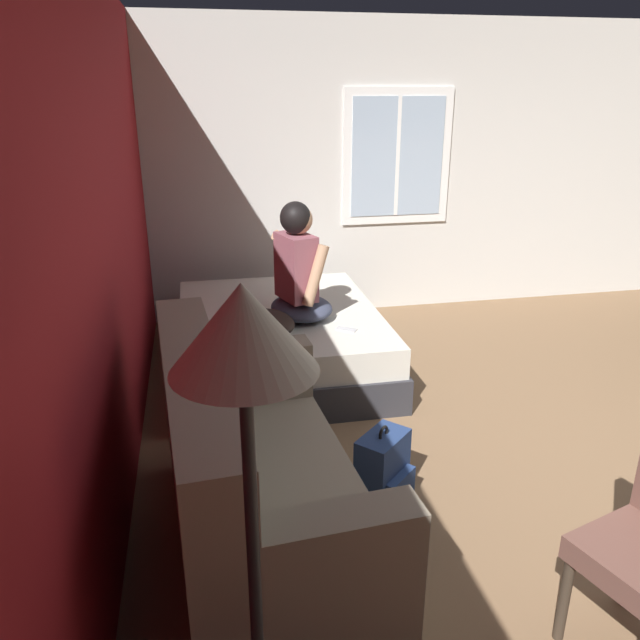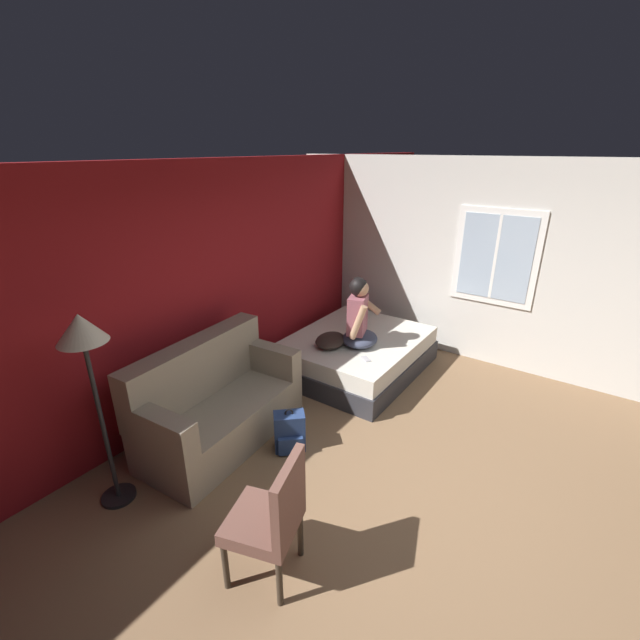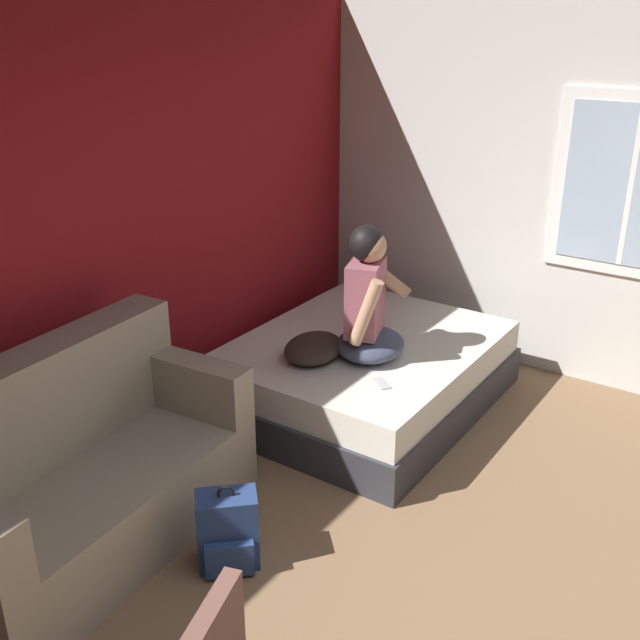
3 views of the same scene
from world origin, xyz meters
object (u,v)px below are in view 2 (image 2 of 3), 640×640
Objects in this scene: throw_pillow at (331,340)px; bed at (356,353)px; cell_phone at (366,359)px; floor_lamp at (85,348)px; backpack at (290,432)px; person_seated at (359,318)px; side_chair at (272,516)px; couch at (216,404)px.

bed is at bearing -17.61° from throw_pillow.
bed is 13.24× the size of cell_phone.
bed is at bearing -8.83° from floor_lamp.
person_seated is at bearing 6.36° from backpack.
side_chair is at bearing -81.18° from floor_lamp.
throw_pillow is at bearing 25.72° from side_chair.
couch is 2.01m from person_seated.
side_chair is 2.04× the size of throw_pillow.
side_chair is at bearing -154.28° from throw_pillow.
person_seated is 0.45m from throw_pillow.
throw_pillow is (-0.42, 0.13, 0.31)m from bed.
side_chair is 2.90m from person_seated.
person_seated is 1.91× the size of backpack.
bed is 1.83m from backpack.
cell_phone reaches higher than backpack.
side_chair is 6.81× the size of cell_phone.
couch reaches higher than bed.
throw_pillow is 3.33× the size of cell_phone.
throw_pillow is at bearing 117.97° from cell_phone.
cell_phone is (-0.31, -0.29, -0.35)m from person_seated.
throw_pillow is 2.89m from floor_lamp.
bed is 0.70m from cell_phone.
backpack is (0.27, -0.72, -0.20)m from couch.
cell_phone is at bearing -139.85° from bed.
couch is 1.79× the size of side_chair.
cell_phone is (1.31, -0.11, 0.29)m from backpack.
person_seated is at bearing 18.95° from side_chair.
couch is at bearing 163.90° from person_seated.
person_seated is (1.89, -0.54, 0.44)m from couch.
floor_lamp is (-2.97, 0.62, 0.59)m from person_seated.
throw_pillow is at bearing 162.39° from bed.
throw_pillow is (1.65, -0.28, 0.16)m from couch.
couch reaches higher than cell_phone.
floor_lamp is at bearing 175.97° from couch.
floor_lamp reaches higher than backpack.
person_seated reaches higher than couch.
throw_pillow is at bearing -7.42° from floor_lamp.
person_seated reaches higher than cell_phone.
side_chair is 1.12× the size of person_seated.
couch is 1.68m from throw_pillow.
throw_pillow is 0.56m from cell_phone.
throw_pillow is 0.28× the size of floor_lamp.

